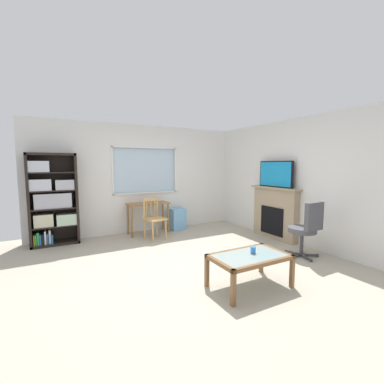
# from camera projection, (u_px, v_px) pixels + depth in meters

# --- Properties ---
(ground) EXTENTS (5.99, 5.99, 0.02)m
(ground) POSITION_uv_depth(u_px,v_px,m) (188.00, 264.00, 4.29)
(ground) COLOR #B2A893
(wall_back_with_window) EXTENTS (4.99, 0.15, 2.57)m
(wall_back_with_window) POSITION_uv_depth(u_px,v_px,m) (140.00, 180.00, 6.33)
(wall_back_with_window) COLOR silver
(wall_back_with_window) RESTS_ON ground
(wall_right) EXTENTS (0.12, 5.19, 2.57)m
(wall_right) POSITION_uv_depth(u_px,v_px,m) (297.00, 181.00, 5.37)
(wall_right) COLOR silver
(wall_right) RESTS_ON ground
(bookshelf) EXTENTS (0.90, 0.38, 1.86)m
(bookshelf) POSITION_uv_depth(u_px,v_px,m) (52.00, 200.00, 5.24)
(bookshelf) COLOR black
(bookshelf) RESTS_ON ground
(desk_under_window) EXTENTS (0.98, 0.44, 0.73)m
(desk_under_window) POSITION_uv_depth(u_px,v_px,m) (148.00, 208.00, 6.13)
(desk_under_window) COLOR olive
(desk_under_window) RESTS_ON ground
(wooden_chair) EXTENTS (0.50, 0.49, 0.90)m
(wooden_chair) POSITION_uv_depth(u_px,v_px,m) (154.00, 218.00, 5.67)
(wooden_chair) COLOR tan
(wooden_chair) RESTS_ON ground
(plastic_drawer_unit) EXTENTS (0.35, 0.40, 0.53)m
(plastic_drawer_unit) POSITION_uv_depth(u_px,v_px,m) (177.00, 219.00, 6.58)
(plastic_drawer_unit) COLOR #72ADDB
(plastic_drawer_unit) RESTS_ON ground
(fireplace) EXTENTS (0.26, 1.25, 1.14)m
(fireplace) POSITION_uv_depth(u_px,v_px,m) (275.00, 213.00, 5.73)
(fireplace) COLOR tan
(fireplace) RESTS_ON ground
(tv) EXTENTS (0.06, 0.91, 0.57)m
(tv) POSITION_uv_depth(u_px,v_px,m) (276.00, 174.00, 5.64)
(tv) COLOR black
(tv) RESTS_ON fireplace
(office_chair) EXTENTS (0.56, 0.58, 1.00)m
(office_chair) POSITION_uv_depth(u_px,v_px,m) (307.00, 227.00, 4.51)
(office_chair) COLOR #4C4C51
(office_chair) RESTS_ON ground
(coffee_table) EXTENTS (1.03, 0.62, 0.44)m
(coffee_table) POSITION_uv_depth(u_px,v_px,m) (250.00, 259.00, 3.45)
(coffee_table) COLOR #8C9E99
(coffee_table) RESTS_ON ground
(sippy_cup) EXTENTS (0.07, 0.07, 0.09)m
(sippy_cup) POSITION_uv_depth(u_px,v_px,m) (253.00, 250.00, 3.50)
(sippy_cup) COLOR #337FD6
(sippy_cup) RESTS_ON coffee_table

